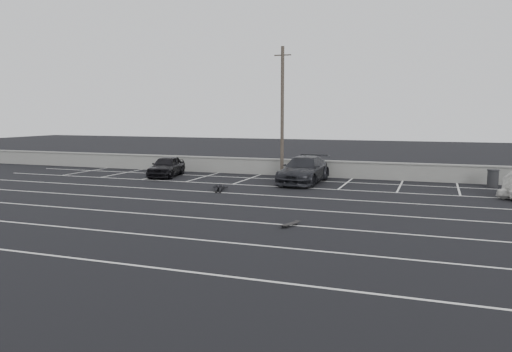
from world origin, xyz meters
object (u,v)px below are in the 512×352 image
at_px(skateboard, 290,224).
at_px(person, 220,186).
at_px(trash_bin, 493,178).
at_px(utility_pole, 282,112).
at_px(car_right, 304,170).
at_px(car_left, 167,166).

bearing_deg(skateboard, person, 151.69).
height_order(trash_bin, person, trash_bin).
bearing_deg(person, utility_pole, 58.06).
bearing_deg(utility_pole, trash_bin, -2.16).
distance_m(trash_bin, person, 14.82).
bearing_deg(person, car_right, 30.31).
relative_size(trash_bin, person, 0.44).
relative_size(car_left, utility_pole, 0.48).
relative_size(car_left, trash_bin, 3.97).
distance_m(utility_pole, trash_bin, 12.65).
height_order(car_left, trash_bin, car_left).
distance_m(person, skateboard, 9.17).
height_order(utility_pole, trash_bin, utility_pole).
distance_m(car_left, person, 6.78).
bearing_deg(trash_bin, person, -156.71).
xyz_separation_m(utility_pole, skateboard, (4.35, -13.38, -4.03)).
bearing_deg(person, skateboard, -69.06).
relative_size(car_right, person, 2.35).
bearing_deg(trash_bin, car_left, -174.37).
height_order(car_left, person, car_left).
bearing_deg(car_right, person, -129.67).
relative_size(car_left, person, 1.74).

